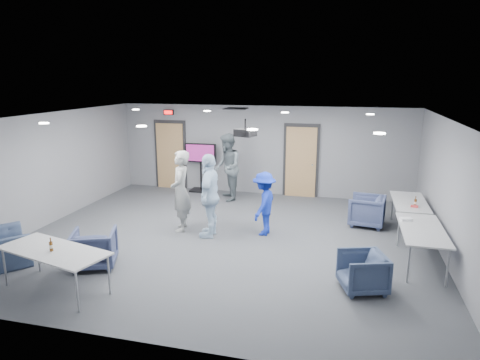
% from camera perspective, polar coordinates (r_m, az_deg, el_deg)
% --- Properties ---
extents(floor, '(9.00, 9.00, 0.00)m').
position_cam_1_polar(floor, '(9.69, -1.90, -7.79)').
color(floor, '#3E4146').
rests_on(floor, ground).
extents(ceiling, '(9.00, 9.00, 0.00)m').
position_cam_1_polar(ceiling, '(9.06, -2.04, 8.32)').
color(ceiling, white).
rests_on(ceiling, wall_back).
extents(wall_back, '(9.00, 0.02, 2.70)m').
position_cam_1_polar(wall_back, '(13.09, 2.96, 3.97)').
color(wall_back, slate).
rests_on(wall_back, floor).
extents(wall_front, '(9.00, 0.02, 2.70)m').
position_cam_1_polar(wall_front, '(5.73, -13.38, -9.11)').
color(wall_front, slate).
rests_on(wall_front, floor).
extents(wall_left, '(0.02, 8.00, 2.70)m').
position_cam_1_polar(wall_left, '(11.37, -24.30, 1.31)').
color(wall_left, slate).
rests_on(wall_left, floor).
extents(wall_right, '(0.02, 8.00, 2.70)m').
position_cam_1_polar(wall_right, '(9.14, 26.26, -1.64)').
color(wall_right, slate).
rests_on(wall_right, floor).
extents(door_left, '(1.06, 0.17, 2.24)m').
position_cam_1_polar(door_left, '(13.99, -9.24, 3.26)').
color(door_left, black).
rests_on(door_left, wall_back).
extents(door_right, '(1.06, 0.17, 2.24)m').
position_cam_1_polar(door_right, '(12.92, 8.13, 2.45)').
color(door_right, black).
rests_on(door_right, wall_back).
extents(exit_sign, '(0.32, 0.08, 0.16)m').
position_cam_1_polar(exit_sign, '(13.80, -9.50, 8.90)').
color(exit_sign, black).
rests_on(exit_sign, wall_back).
extents(hvac_diffuser, '(0.60, 0.60, 0.03)m').
position_cam_1_polar(hvac_diffuser, '(11.88, -0.53, 9.50)').
color(hvac_diffuser, black).
rests_on(hvac_diffuser, ceiling).
extents(downlights, '(6.18, 3.78, 0.02)m').
position_cam_1_polar(downlights, '(9.06, -2.04, 8.23)').
color(downlights, white).
rests_on(downlights, ceiling).
extents(person_a, '(0.62, 0.79, 1.90)m').
position_cam_1_polar(person_a, '(10.02, -7.92, -1.47)').
color(person_a, gray).
rests_on(person_a, floor).
extents(person_b, '(1.05, 1.16, 1.96)m').
position_cam_1_polar(person_b, '(12.40, -1.72, 1.69)').
color(person_b, slate).
rests_on(person_b, floor).
extents(person_c, '(0.53, 1.14, 1.90)m').
position_cam_1_polar(person_c, '(9.58, -4.05, -2.07)').
color(person_c, silver).
rests_on(person_c, floor).
extents(person_d, '(0.65, 1.00, 1.46)m').
position_cam_1_polar(person_d, '(9.73, 3.21, -3.17)').
color(person_d, '#192FA6').
rests_on(person_d, floor).
extents(chair_right_a, '(0.92, 0.90, 0.74)m').
position_cam_1_polar(chair_right_a, '(10.83, 16.53, -3.96)').
color(chair_right_a, '#3D4669').
rests_on(chair_right_a, floor).
extents(chair_right_c, '(0.92, 0.91, 0.67)m').
position_cam_1_polar(chair_right_c, '(7.64, 16.01, -11.71)').
color(chair_right_c, '#384561').
rests_on(chair_right_c, floor).
extents(chair_front_a, '(1.02, 1.03, 0.72)m').
position_cam_1_polar(chair_front_a, '(8.67, -18.86, -8.61)').
color(chair_front_a, '#3A4365').
rests_on(chair_front_a, floor).
extents(chair_front_b, '(1.34, 1.32, 0.66)m').
position_cam_1_polar(chair_front_b, '(9.48, -29.15, -7.95)').
color(chair_front_b, '#394863').
rests_on(chair_front_b, floor).
extents(table_right_a, '(0.73, 1.76, 0.73)m').
position_cam_1_polar(table_right_a, '(10.66, 21.67, -2.88)').
color(table_right_a, '#B9BBBE').
rests_on(table_right_a, floor).
extents(table_right_b, '(0.79, 1.88, 0.73)m').
position_cam_1_polar(table_right_b, '(8.87, 23.12, -6.24)').
color(table_right_b, '#B9BBBE').
rests_on(table_right_b, floor).
extents(table_front_left, '(2.09, 1.27, 0.73)m').
position_cam_1_polar(table_front_left, '(7.85, -23.58, -8.80)').
color(table_front_left, '#B9BBBE').
rests_on(table_front_left, floor).
extents(bottle_front, '(0.06, 0.06, 0.23)m').
position_cam_1_polar(bottle_front, '(7.77, -23.88, -8.07)').
color(bottle_front, '#522D0E').
rests_on(bottle_front, table_front_left).
extents(bottle_right, '(0.06, 0.06, 0.23)m').
position_cam_1_polar(bottle_right, '(10.26, 22.33, -2.80)').
color(bottle_right, '#522D0E').
rests_on(bottle_right, table_right_a).
extents(snack_box, '(0.17, 0.13, 0.03)m').
position_cam_1_polar(snack_box, '(10.21, 22.23, -3.27)').
color(snack_box, red).
rests_on(snack_box, table_right_a).
extents(wrapper, '(0.25, 0.20, 0.05)m').
position_cam_1_polar(wrapper, '(9.22, 21.27, -4.88)').
color(wrapper, white).
rests_on(wrapper, table_right_b).
extents(tv_stand, '(1.00, 0.47, 1.53)m').
position_cam_1_polar(tv_stand, '(13.44, -5.26, 2.08)').
color(tv_stand, black).
rests_on(tv_stand, floor).
extents(projector, '(0.47, 0.44, 0.37)m').
position_cam_1_polar(projector, '(8.94, 0.71, 6.35)').
color(projector, black).
rests_on(projector, ceiling).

